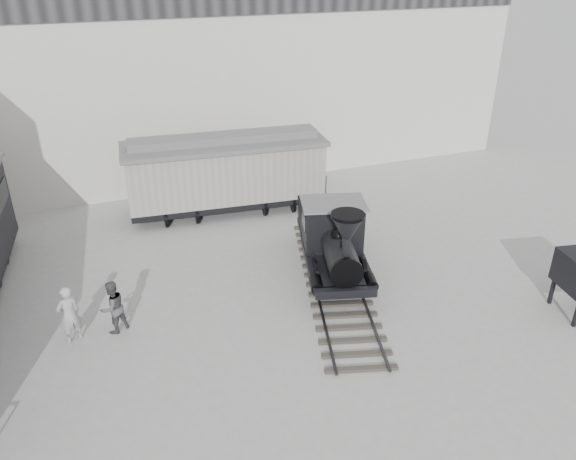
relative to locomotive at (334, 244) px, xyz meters
name	(u,v)px	position (x,y,z in m)	size (l,w,h in m)	color
ground	(317,356)	(-2.38, -4.05, -1.25)	(90.00, 90.00, 0.00)	#9E9E9B
north_wall	(192,70)	(-2.38, 10.93, 4.30)	(34.00, 2.51, 11.00)	silver
locomotive	(334,244)	(0.00, 0.00, 0.00)	(4.68, 9.79, 3.39)	#3F3730
boxcar	(226,172)	(-2.07, 6.76, 0.63)	(8.95, 3.51, 3.58)	black
visitor_a	(69,315)	(-8.97, -0.73, -0.30)	(0.69, 0.45, 1.89)	#B0B0B0
visitor_b	(113,307)	(-7.72, -0.67, -0.38)	(0.84, 0.66, 1.74)	#4F4E51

